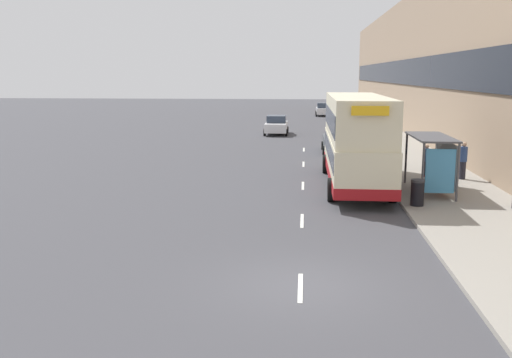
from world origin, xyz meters
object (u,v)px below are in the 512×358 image
car_2 (337,140)px  pedestrian_4 (397,163)px  double_decker_bus_near (356,139)px  pedestrian_2 (463,160)px  litter_bin (417,192)px  pedestrian_1 (426,160)px  car_1 (323,109)px  car_0 (276,125)px  pedestrian_at_shelter (455,167)px  bus_shelter (436,154)px

car_2 → pedestrian_4: (2.30, -11.00, 0.13)m
double_decker_bus_near → pedestrian_4: double_decker_bus_near is taller
pedestrian_4 → pedestrian_2: bearing=9.4°
litter_bin → pedestrian_1: bearing=75.9°
pedestrian_1 → pedestrian_4: pedestrian_1 is taller
car_2 → car_1: bearing=89.9°
car_1 → litter_bin: bearing=-87.6°
car_0 → pedestrian_at_shelter: size_ratio=2.35×
pedestrian_1 → double_decker_bus_near: bearing=-150.0°
car_0 → car_1: (4.84, 23.30, 0.00)m
double_decker_bus_near → pedestrian_2: (5.44, 1.63, -1.19)m
car_0 → pedestrian_1: (8.72, -21.48, 0.15)m
double_decker_bus_near → pedestrian_2: 5.80m
car_1 → pedestrian_at_shelter: size_ratio=2.23×
car_2 → double_decker_bus_near: bearing=-89.1°
pedestrian_1 → pedestrian_at_shelter: bearing=-74.2°
litter_bin → bus_shelter: bearing=64.3°
bus_shelter → pedestrian_4: bus_shelter is taller
bus_shelter → double_decker_bus_near: (-3.30, 1.96, 0.41)m
car_1 → litter_bin: car_1 is taller
bus_shelter → car_2: bus_shelter is taller
pedestrian_2 → pedestrian_4: pedestrian_2 is taller
pedestrian_at_shelter → pedestrian_2: pedestrian_2 is taller
pedestrian_4 → double_decker_bus_near: bearing=-153.0°
bus_shelter → car_2: (-3.48, 14.04, -1.03)m
car_2 → car_0: bearing=112.5°
pedestrian_1 → pedestrian_2: size_ratio=0.89×
double_decker_bus_near → pedestrian_4: size_ratio=6.72×
car_2 → pedestrian_4: bearing=-78.2°
bus_shelter → pedestrian_2: bus_shelter is taller
car_0 → pedestrian_2: pedestrian_2 is taller
double_decker_bus_near → car_1: (-0.12, 46.95, -1.45)m
pedestrian_at_shelter → pedestrian_1: size_ratio=1.11×
double_decker_bus_near → pedestrian_4: bearing=27.0°
car_0 → car_1: bearing=-101.7°
car_0 → car_1: 23.80m
pedestrian_at_shelter → pedestrian_4: (-2.38, 1.55, -0.11)m
car_2 → pedestrian_at_shelter: pedestrian_at_shelter is taller
pedestrian_1 → pedestrian_4: 1.96m
bus_shelter → double_decker_bus_near: double_decker_bus_near is taller
bus_shelter → litter_bin: 3.06m
car_0 → pedestrian_1: bearing=112.1°
car_2 → litter_bin: car_2 is taller
bus_shelter → pedestrian_2: 4.25m
pedestrian_at_shelter → litter_bin: size_ratio=1.75×
pedestrian_2 → litter_bin: pedestrian_2 is taller
car_0 → pedestrian_at_shelter: pedestrian_at_shelter is taller
car_2 → pedestrian_1: (3.93, -9.91, 0.14)m
bus_shelter → car_2: 14.50m
car_2 → pedestrian_at_shelter: bearing=-69.6°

